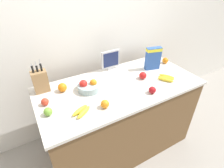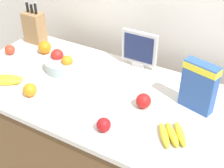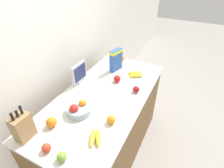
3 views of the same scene
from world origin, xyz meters
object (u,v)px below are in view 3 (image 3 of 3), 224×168
at_px(apple_near_bananas, 62,157).
at_px(apple_rightmost, 46,148).
at_px(orange_front_center, 122,59).
at_px(knife_block, 23,127).
at_px(cereal_box, 116,59).
at_px(small_monitor, 79,73).
at_px(orange_back_center, 51,122).
at_px(banana_bunch_left, 135,74).
at_px(apple_middle, 117,79).
at_px(fruit_bowl, 79,109).
at_px(apple_leftmost, 136,89).
at_px(orange_by_cereal, 111,120).
at_px(banana_bunch_right, 95,137).

xyz_separation_m(apple_near_bananas, apple_rightmost, (0.01, 0.15, -0.00)).
distance_m(apple_rightmost, orange_front_center, 1.52).
distance_m(knife_block, cereal_box, 1.26).
bearing_deg(small_monitor, orange_back_center, -165.87).
xyz_separation_m(banana_bunch_left, orange_back_center, (-1.05, 0.34, 0.03)).
bearing_deg(cereal_box, apple_middle, -137.20).
xyz_separation_m(fruit_bowl, apple_middle, (0.60, -0.10, -0.00)).
relative_size(apple_near_bananas, apple_leftmost, 1.02).
xyz_separation_m(orange_by_cereal, orange_front_center, (1.07, 0.38, -0.00)).
bearing_deg(orange_front_center, banana_bunch_left, -131.87).
xyz_separation_m(knife_block, apple_middle, (1.01, -0.31, -0.07)).
xyz_separation_m(small_monitor, orange_front_center, (0.69, -0.20, -0.09)).
bearing_deg(apple_near_bananas, small_monitor, 27.62).
bearing_deg(fruit_bowl, orange_front_center, 3.48).
distance_m(fruit_bowl, orange_back_center, 0.26).
bearing_deg(knife_block, apple_leftmost, -31.44).
bearing_deg(apple_middle, cereal_box, 28.66).
bearing_deg(banana_bunch_left, apple_rightmost, 170.43).
bearing_deg(orange_front_center, banana_bunch_right, -164.53).
bearing_deg(orange_front_center, apple_middle, -161.48).
distance_m(fruit_bowl, apple_leftmost, 0.63).
relative_size(small_monitor, banana_bunch_right, 1.28).
xyz_separation_m(knife_block, fruit_bowl, (0.41, -0.21, -0.07)).
xyz_separation_m(apple_leftmost, orange_by_cereal, (-0.50, 0.04, 0.00)).
bearing_deg(banana_bunch_right, orange_front_center, 15.47).
bearing_deg(knife_block, orange_back_center, -30.90).
relative_size(knife_block, orange_by_cereal, 4.42).
bearing_deg(small_monitor, apple_near_bananas, -152.38).
bearing_deg(banana_bunch_left, apple_near_bananas, 177.04).
height_order(fruit_bowl, apple_near_bananas, fruit_bowl).
relative_size(orange_back_center, orange_front_center, 1.19).
bearing_deg(orange_by_cereal, apple_middle, 20.78).
bearing_deg(cereal_box, banana_bunch_right, -148.54).
height_order(knife_block, fruit_bowl, knife_block).
relative_size(apple_rightmost, orange_back_center, 0.77).
height_order(fruit_bowl, apple_leftmost, fruit_bowl).
height_order(banana_bunch_left, apple_near_bananas, apple_near_bananas).
bearing_deg(banana_bunch_right, cereal_box, 17.33).
bearing_deg(orange_front_center, apple_leftmost, -143.56).
distance_m(small_monitor, apple_rightmost, 0.88).
bearing_deg(banana_bunch_right, apple_leftmost, -5.70).
bearing_deg(orange_back_center, orange_by_cereal, -59.26).
bearing_deg(orange_back_center, cereal_box, -3.79).
height_order(banana_bunch_left, apple_middle, apple_middle).
bearing_deg(apple_near_bananas, apple_rightmost, 87.97).
relative_size(banana_bunch_left, apple_rightmost, 3.03).
bearing_deg(small_monitor, apple_middle, -60.38).
height_order(banana_bunch_right, orange_back_center, orange_back_center).
height_order(small_monitor, apple_middle, small_monitor).
xyz_separation_m(banana_bunch_right, apple_leftmost, (0.70, -0.07, 0.02)).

